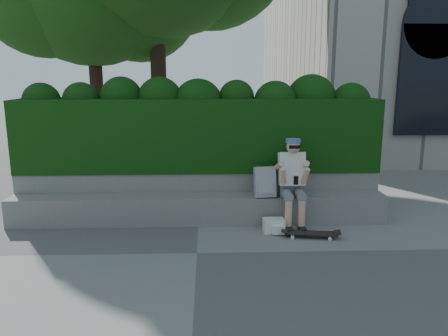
{
  "coord_description": "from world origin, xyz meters",
  "views": [
    {
      "loc": [
        0.15,
        -5.48,
        2.33
      ],
      "look_at": [
        0.4,
        1.0,
        0.95
      ],
      "focal_mm": 35.0,
      "sensor_mm": 36.0,
      "label": 1
    }
  ],
  "objects_px": {
    "person": "(292,179)",
    "skateboard": "(311,233)",
    "backpack_ground": "(274,225)",
    "backpack_plaid": "(265,182)"
  },
  "relations": [
    {
      "from": "person",
      "to": "skateboard",
      "type": "distance_m",
      "value": 0.9
    },
    {
      "from": "backpack_ground",
      "to": "backpack_plaid",
      "type": "bearing_deg",
      "value": 102.78
    },
    {
      "from": "skateboard",
      "to": "backpack_plaid",
      "type": "distance_m",
      "value": 1.08
    },
    {
      "from": "person",
      "to": "backpack_ground",
      "type": "height_order",
      "value": "person"
    },
    {
      "from": "skateboard",
      "to": "backpack_ground",
      "type": "height_order",
      "value": "backpack_ground"
    },
    {
      "from": "skateboard",
      "to": "backpack_ground",
      "type": "xyz_separation_m",
      "value": [
        -0.51,
        0.26,
        0.04
      ]
    },
    {
      "from": "skateboard",
      "to": "backpack_ground",
      "type": "bearing_deg",
      "value": 162.33
    },
    {
      "from": "backpack_plaid",
      "to": "skateboard",
      "type": "bearing_deg",
      "value": -50.12
    },
    {
      "from": "person",
      "to": "backpack_ground",
      "type": "distance_m",
      "value": 0.78
    },
    {
      "from": "skateboard",
      "to": "person",
      "type": "bearing_deg",
      "value": 118.17
    }
  ]
}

